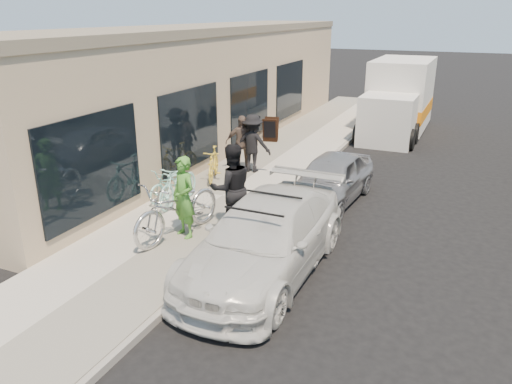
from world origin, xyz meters
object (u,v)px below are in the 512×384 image
(sedan_white, at_px, (265,238))
(bike_rack, at_px, (181,177))
(man_standing, at_px, (231,188))
(cruiser_bike_b, at_px, (172,183))
(woman_rider, at_px, (184,197))
(bystander_a, at_px, (252,143))
(moving_truck, at_px, (398,101))
(tandem_bike, at_px, (178,208))
(cruiser_bike_c, at_px, (213,164))
(sedan_silver, at_px, (331,179))
(bystander_b, at_px, (242,143))
(sandwich_board, at_px, (271,130))
(cruiser_bike_a, at_px, (178,184))

(sedan_white, bearing_deg, bike_rack, 144.42)
(man_standing, height_order, cruiser_bike_b, man_standing)
(sedan_white, xyz_separation_m, woman_rider, (-2.08, 0.52, 0.32))
(man_standing, distance_m, bystander_a, 4.31)
(moving_truck, xyz_separation_m, man_standing, (-1.62, -11.89, -0.15))
(tandem_bike, height_order, cruiser_bike_c, tandem_bike)
(sedan_white, relative_size, cruiser_bike_c, 3.19)
(moving_truck, relative_size, man_standing, 3.00)
(cruiser_bike_b, bearing_deg, sedan_silver, 36.19)
(moving_truck, distance_m, bystander_b, 8.50)
(moving_truck, distance_m, cruiser_bike_c, 9.71)
(sandwich_board, distance_m, cruiser_bike_c, 4.75)
(woman_rider, relative_size, cruiser_bike_a, 1.01)
(sedan_white, height_order, moving_truck, moving_truck)
(sedan_white, relative_size, cruiser_bike_a, 2.81)
(cruiser_bike_a, relative_size, cruiser_bike_c, 1.14)
(sedan_white, relative_size, moving_truck, 0.84)
(sedan_silver, bearing_deg, cruiser_bike_b, -148.67)
(bike_rack, xyz_separation_m, sandwich_board, (-0.13, 6.35, -0.09))
(cruiser_bike_b, distance_m, cruiser_bike_c, 1.83)
(sedan_silver, relative_size, bystander_b, 2.20)
(moving_truck, xyz_separation_m, cruiser_bike_a, (-3.54, -11.02, -0.60))
(cruiser_bike_a, height_order, cruiser_bike_c, cruiser_bike_a)
(man_standing, bearing_deg, tandem_bike, -2.07)
(moving_truck, bearing_deg, cruiser_bike_c, -112.17)
(sandwich_board, height_order, moving_truck, moving_truck)
(bystander_a, bearing_deg, bike_rack, 71.48)
(sandwich_board, distance_m, moving_truck, 5.76)
(woman_rider, xyz_separation_m, bystander_b, (-0.92, 4.75, -0.04))
(cruiser_bike_c, relative_size, bystander_a, 0.89)
(sandwich_board, relative_size, cruiser_bike_c, 0.57)
(man_standing, bearing_deg, moving_truck, -139.12)
(bystander_a, bearing_deg, cruiser_bike_c, 55.89)
(sandwich_board, xyz_separation_m, man_standing, (2.25, -7.67, 0.53))
(tandem_bike, bearing_deg, cruiser_bike_c, 119.23)
(cruiser_bike_a, xyz_separation_m, cruiser_bike_c, (-0.13, 2.06, -0.06))
(cruiser_bike_a, relative_size, bystander_a, 1.02)
(tandem_bike, xyz_separation_m, bystander_a, (-0.46, 4.82, 0.22))
(bike_rack, height_order, sandwich_board, bike_rack)
(moving_truck, height_order, cruiser_bike_c, moving_truck)
(sedan_silver, distance_m, man_standing, 3.28)
(sedan_white, distance_m, sedan_silver, 4.13)
(tandem_bike, distance_m, bystander_b, 4.88)
(cruiser_bike_a, xyz_separation_m, cruiser_bike_b, (-0.34, 0.24, -0.11))
(bike_rack, bearing_deg, man_standing, -31.94)
(sedan_white, xyz_separation_m, man_standing, (-1.30, 1.19, 0.42))
(tandem_bike, distance_m, man_standing, 1.20)
(sedan_silver, height_order, bystander_a, bystander_a)
(sedan_white, distance_m, moving_truck, 13.11)
(woman_rider, distance_m, bystander_b, 4.84)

